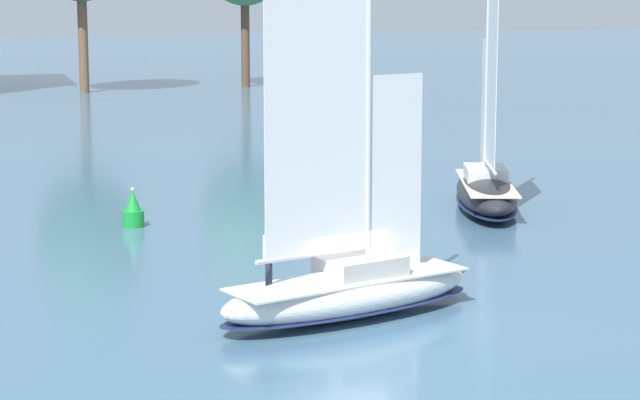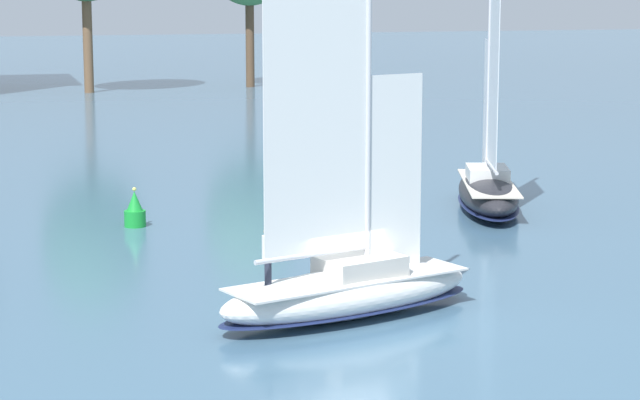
% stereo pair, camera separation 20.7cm
% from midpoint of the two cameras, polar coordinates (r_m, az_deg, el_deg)
% --- Properties ---
extents(ground_plane, '(400.00, 400.00, 0.00)m').
position_cam_midpoint_polar(ground_plane, '(36.67, 1.44, -5.37)').
color(ground_plane, '#42667F').
extents(sailboat_main, '(8.92, 4.96, 11.83)m').
position_cam_midpoint_polar(sailboat_main, '(36.43, 1.46, -3.92)').
color(sailboat_main, white).
rests_on(sailboat_main, ground).
extents(sailboat_moored_far_slip, '(5.03, 9.15, 12.12)m').
position_cam_midpoint_polar(sailboat_moored_far_slip, '(53.99, 7.80, 0.56)').
color(sailboat_moored_far_slip, '#232328').
rests_on(sailboat_moored_far_slip, ground).
extents(channel_buoy, '(0.87, 0.87, 1.60)m').
position_cam_midpoint_polar(channel_buoy, '(50.45, -8.35, -0.51)').
color(channel_buoy, green).
rests_on(channel_buoy, ground).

